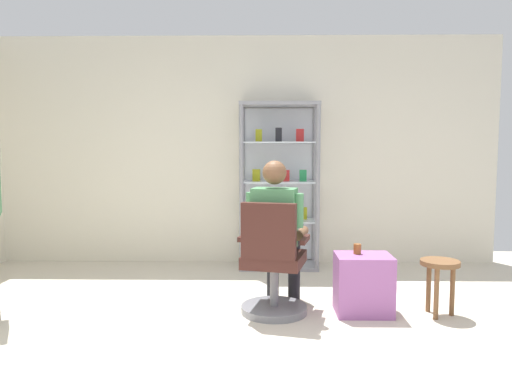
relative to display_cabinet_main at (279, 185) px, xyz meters
name	(u,v)px	position (x,y,z in m)	size (l,w,h in m)	color
ground_plane	(226,373)	(-0.40, -2.76, -0.96)	(7.20, 7.20, 0.00)	beige
back_wall	(245,151)	(-0.40, 0.24, 0.39)	(6.00, 0.10, 2.70)	silver
display_cabinet_main	(279,185)	(0.00, 0.00, 0.00)	(0.90, 0.45, 1.90)	gray
office_chair	(273,269)	(-0.10, -1.69, -0.57)	(0.61, 0.58, 0.96)	slate
seated_shopkeeper	(277,228)	(-0.06, -1.53, -0.25)	(0.55, 0.62, 1.29)	black
storage_crate	(363,284)	(0.67, -1.64, -0.71)	(0.46, 0.36, 0.50)	#9E599E
tea_glass	(357,249)	(0.62, -1.60, -0.42)	(0.07, 0.07, 0.09)	brown
wooden_stool	(440,272)	(1.29, -1.68, -0.59)	(0.32, 0.32, 0.47)	brown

